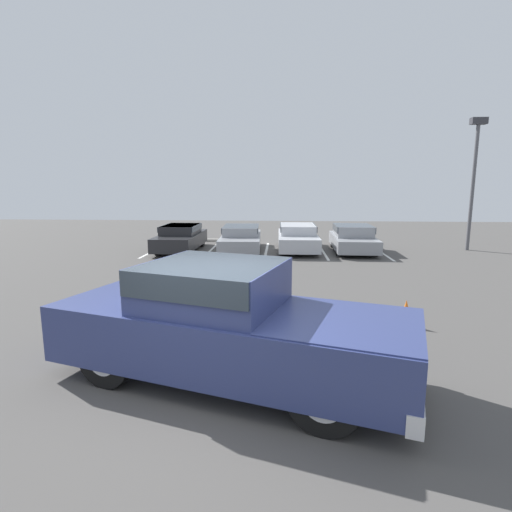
# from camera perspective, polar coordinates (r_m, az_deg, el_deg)

# --- Properties ---
(ground_plane) EXTENTS (60.00, 60.00, 0.00)m
(ground_plane) POSITION_cam_1_polar(r_m,az_deg,el_deg) (6.23, -7.42, -19.65)
(ground_plane) COLOR #4C4947
(stall_stripe_a) EXTENTS (0.12, 4.95, 0.01)m
(stall_stripe_a) POSITION_cam_1_polar(r_m,az_deg,el_deg) (20.07, -14.03, 0.93)
(stall_stripe_a) COLOR white
(stall_stripe_a) RESTS_ON ground_plane
(stall_stripe_b) EXTENTS (0.12, 4.95, 0.01)m
(stall_stripe_b) POSITION_cam_1_polar(r_m,az_deg,el_deg) (19.43, -6.45, 0.87)
(stall_stripe_b) COLOR white
(stall_stripe_b) RESTS_ON ground_plane
(stall_stripe_c) EXTENTS (0.12, 4.95, 0.01)m
(stall_stripe_c) POSITION_cam_1_polar(r_m,az_deg,el_deg) (19.15, 1.50, 0.80)
(stall_stripe_c) COLOR white
(stall_stripe_c) RESTS_ON ground_plane
(stall_stripe_d) EXTENTS (0.12, 4.95, 0.01)m
(stall_stripe_d) POSITION_cam_1_polar(r_m,az_deg,el_deg) (19.24, 9.52, 0.71)
(stall_stripe_d) COLOR white
(stall_stripe_d) RESTS_ON ground_plane
(stall_stripe_e) EXTENTS (0.12, 4.95, 0.01)m
(stall_stripe_e) POSITION_cam_1_polar(r_m,az_deg,el_deg) (19.71, 17.31, 0.61)
(stall_stripe_e) COLOR white
(stall_stripe_e) RESTS_ON ground_plane
(pickup_truck) EXTENTS (6.02, 3.67, 1.88)m
(pickup_truck) POSITION_cam_1_polar(r_m,az_deg,el_deg) (6.37, -3.70, -9.61)
(pickup_truck) COLOR navy
(pickup_truck) RESTS_ON ground_plane
(parked_sedan_a) EXTENTS (1.75, 4.38, 1.22)m
(parked_sedan_a) POSITION_cam_1_polar(r_m,az_deg,el_deg) (19.43, -10.70, 2.69)
(parked_sedan_a) COLOR #232326
(parked_sedan_a) RESTS_ON ground_plane
(parked_sedan_b) EXTENTS (1.99, 4.82, 1.19)m
(parked_sedan_b) POSITION_cam_1_polar(r_m,az_deg,el_deg) (18.99, -2.14, 2.67)
(parked_sedan_b) COLOR gray
(parked_sedan_b) RESTS_ON ground_plane
(parked_sedan_c) EXTENTS (1.85, 4.68, 1.23)m
(parked_sedan_c) POSITION_cam_1_polar(r_m,az_deg,el_deg) (19.26, 5.95, 2.78)
(parked_sedan_c) COLOR #B7BABF
(parked_sedan_c) RESTS_ON ground_plane
(parked_sedan_d) EXTENTS (1.95, 4.32, 1.24)m
(parked_sedan_d) POSITION_cam_1_polar(r_m,az_deg,el_deg) (19.37, 13.68, 2.59)
(parked_sedan_d) COLOR gray
(parked_sedan_d) RESTS_ON ground_plane
(light_post) EXTENTS (0.70, 0.36, 6.14)m
(light_post) POSITION_cam_1_polar(r_m,az_deg,el_deg) (21.63, 28.75, 11.02)
(light_post) COLOR #515156
(light_post) RESTS_ON ground_plane
(traffic_cone) EXTENTS (0.41, 0.41, 0.59)m
(traffic_cone) POSITION_cam_1_polar(r_m,az_deg,el_deg) (9.51, 20.61, -7.76)
(traffic_cone) COLOR black
(traffic_cone) RESTS_ON ground_plane
(wheel_stop_curb) EXTENTS (1.60, 0.20, 0.14)m
(wheel_stop_curb) POSITION_cam_1_polar(r_m,az_deg,el_deg) (22.35, -6.02, 2.25)
(wheel_stop_curb) COLOR #B7B2A8
(wheel_stop_curb) RESTS_ON ground_plane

